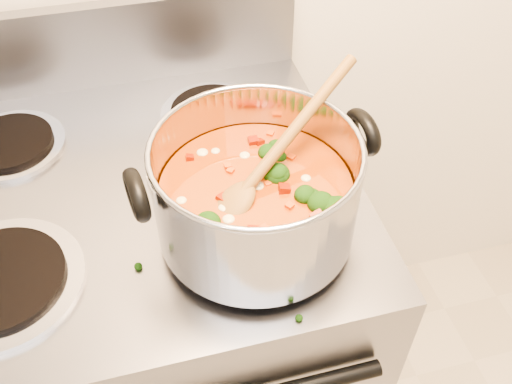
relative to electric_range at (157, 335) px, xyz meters
The scene contains 4 objects.
electric_range is the anchor object (origin of this frame).
stockpot 0.59m from the electric_range, 39.92° to the right, with size 0.34×0.28×0.17m.
wooden_spoon 0.63m from the electric_range, 35.36° to the right, with size 0.26×0.19×0.13m.
cooktop_crumbs 0.60m from the electric_range, 39.84° to the right, with size 0.12×0.21×0.01m.
Camera 1 is at (0.10, 0.48, 1.56)m, focal length 40.00 mm.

